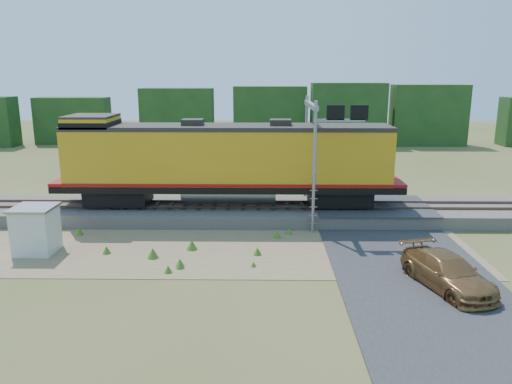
{
  "coord_description": "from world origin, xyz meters",
  "views": [
    {
      "loc": [
        0.31,
        -23.71,
        8.83
      ],
      "look_at": [
        -0.09,
        3.0,
        2.4
      ],
      "focal_mm": 35.0,
      "sensor_mm": 36.0,
      "label": 1
    }
  ],
  "objects_px": {
    "shed": "(36,229)",
    "car": "(447,272)",
    "signal_gantry": "(318,131)",
    "locomotive": "(223,161)"
  },
  "relations": [
    {
      "from": "locomotive",
      "to": "car",
      "type": "height_order",
      "value": "locomotive"
    },
    {
      "from": "shed",
      "to": "car",
      "type": "height_order",
      "value": "shed"
    },
    {
      "from": "signal_gantry",
      "to": "car",
      "type": "height_order",
      "value": "signal_gantry"
    },
    {
      "from": "shed",
      "to": "locomotive",
      "type": "bearing_deg",
      "value": 34.85
    },
    {
      "from": "locomotive",
      "to": "shed",
      "type": "xyz_separation_m",
      "value": [
        -8.9,
        -6.19,
        -2.41
      ]
    },
    {
      "from": "shed",
      "to": "car",
      "type": "xyz_separation_m",
      "value": [
        19.03,
        -3.98,
        -0.5
      ]
    },
    {
      "from": "locomotive",
      "to": "signal_gantry",
      "type": "height_order",
      "value": "signal_gantry"
    },
    {
      "from": "signal_gantry",
      "to": "car",
      "type": "distance_m",
      "value": 11.56
    },
    {
      "from": "locomotive",
      "to": "signal_gantry",
      "type": "bearing_deg",
      "value": -6.87
    },
    {
      "from": "locomotive",
      "to": "car",
      "type": "xyz_separation_m",
      "value": [
        10.13,
        -10.17,
        -2.91
      ]
    }
  ]
}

